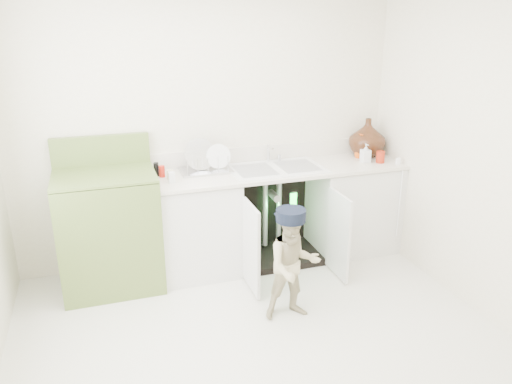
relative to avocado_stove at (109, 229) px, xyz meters
The scene contains 5 objects.
ground 1.60m from the avocado_stove, 51.19° to the right, with size 3.50×3.50×0.00m, color beige.
room_shell 1.68m from the avocado_stove, 51.19° to the right, with size 6.00×5.50×1.26m.
counter_run 1.55m from the avocado_stove, ahead, with size 2.44×1.02×1.27m.
avocado_stove is the anchor object (origin of this frame).
repair_worker 1.60m from the avocado_stove, 36.34° to the right, with size 0.51×0.81×0.89m.
Camera 1 is at (-0.98, -2.86, 2.21)m, focal length 35.00 mm.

